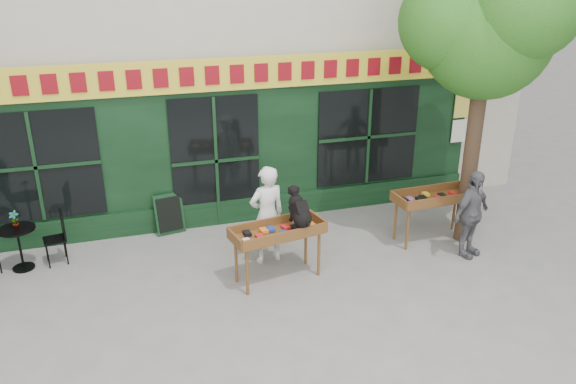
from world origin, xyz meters
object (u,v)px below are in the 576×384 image
at_px(book_cart_center, 278,234).
at_px(bistro_table, 19,240).
at_px(woman, 267,215).
at_px(dog, 300,206).
at_px(man_right, 471,214).
at_px(book_cart_right, 434,199).

bearing_deg(book_cart_center, bistro_table, 147.81).
bearing_deg(woman, dog, 105.91).
bearing_deg(man_right, bistro_table, 144.24).
height_order(book_cart_center, bistro_table, book_cart_center).
bearing_deg(man_right, dog, 154.88).
distance_m(book_cart_right, bistro_table, 7.35).
height_order(woman, man_right, woman).
distance_m(book_cart_center, bistro_table, 4.41).
xyz_separation_m(book_cart_center, dog, (0.35, -0.05, 0.47)).
bearing_deg(woman, book_cart_center, 79.35).
relative_size(book_cart_right, man_right, 0.95).
relative_size(book_cart_center, bistro_table, 2.09).
relative_size(dog, man_right, 0.38).
xyz_separation_m(woman, book_cart_right, (3.18, -0.11, -0.06)).
bearing_deg(bistro_table, man_right, -13.54).
distance_m(book_cart_right, man_right, 0.81).
bearing_deg(book_cart_right, woman, 175.82).
relative_size(man_right, bistro_table, 2.11).
height_order(book_cart_center, woman, woman).
xyz_separation_m(dog, man_right, (3.13, -0.16, -0.49)).
relative_size(dog, woman, 0.34).
relative_size(book_cart_center, dog, 2.65).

